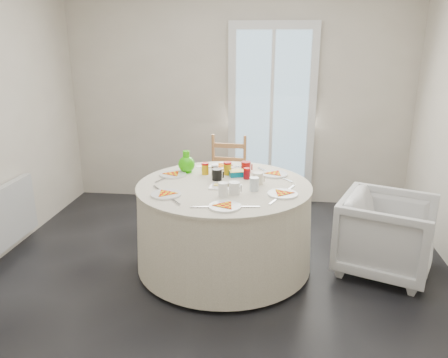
# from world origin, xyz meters

# --- Properties ---
(floor) EXTENTS (4.00, 4.00, 0.00)m
(floor) POSITION_xyz_m (0.00, 0.00, 0.00)
(floor) COLOR black
(floor) RESTS_ON ground
(wall_back) EXTENTS (4.00, 0.02, 2.60)m
(wall_back) POSITION_xyz_m (0.00, 2.00, 1.30)
(wall_back) COLOR #BCB5A3
(wall_back) RESTS_ON floor
(glass_door) EXTENTS (1.00, 0.08, 2.10)m
(glass_door) POSITION_xyz_m (0.40, 1.95, 1.05)
(glass_door) COLOR silver
(glass_door) RESTS_ON floor
(radiator) EXTENTS (0.07, 1.00, 0.55)m
(radiator) POSITION_xyz_m (-1.94, 0.20, 0.38)
(radiator) COLOR silver
(radiator) RESTS_ON floor
(table) EXTENTS (1.49, 1.49, 0.76)m
(table) POSITION_xyz_m (0.04, 0.29, 0.38)
(table) COLOR #ECE4C7
(table) RESTS_ON floor
(wooden_chair) EXTENTS (0.44, 0.43, 0.92)m
(wooden_chair) POSITION_xyz_m (-0.06, 1.34, 0.47)
(wooden_chair) COLOR #A4603C
(wooden_chair) RESTS_ON floor
(armchair) EXTENTS (0.89, 0.92, 0.74)m
(armchair) POSITION_xyz_m (1.40, 0.36, 0.39)
(armchair) COLOR silver
(armchair) RESTS_ON floor
(place_settings) EXTENTS (1.43, 1.43, 0.02)m
(place_settings) POSITION_xyz_m (0.04, 0.29, 0.77)
(place_settings) COLOR white
(place_settings) RESTS_ON table
(jar_cluster) EXTENTS (0.44, 0.22, 0.13)m
(jar_cluster) POSITION_xyz_m (0.02, 0.51, 0.82)
(jar_cluster) COLOR brown
(jar_cluster) RESTS_ON table
(butter_tub) EXTENTS (0.16, 0.13, 0.05)m
(butter_tub) POSITION_xyz_m (0.13, 0.54, 0.79)
(butter_tub) COLOR #016A86
(butter_tub) RESTS_ON table
(green_pitcher) EXTENTS (0.17, 0.17, 0.19)m
(green_pitcher) POSITION_xyz_m (-0.34, 0.60, 0.87)
(green_pitcher) COLOR #2EC507
(green_pitcher) RESTS_ON table
(cheese_platter) EXTENTS (0.26, 0.18, 0.03)m
(cheese_platter) POSITION_xyz_m (0.06, 0.22, 0.77)
(cheese_platter) COLOR white
(cheese_platter) RESTS_ON table
(mugs_glasses) EXTENTS (0.86, 0.86, 0.12)m
(mugs_glasses) POSITION_xyz_m (0.15, 0.29, 0.81)
(mugs_glasses) COLOR #9B9899
(mugs_glasses) RESTS_ON table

